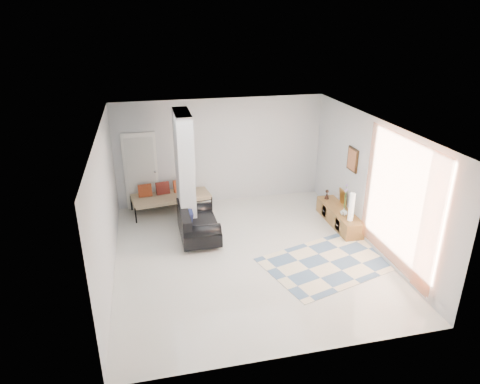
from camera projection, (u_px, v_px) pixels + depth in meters
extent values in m
plane|color=beige|center=(247.00, 255.00, 9.15)|extent=(6.00, 6.00, 0.00)
plane|color=white|center=(248.00, 126.00, 8.07)|extent=(6.00, 6.00, 0.00)
plane|color=silver|center=(221.00, 151.00, 11.31)|extent=(6.00, 0.00, 6.00)
plane|color=silver|center=(299.00, 277.00, 5.91)|extent=(6.00, 0.00, 6.00)
plane|color=silver|center=(106.00, 207.00, 8.05)|extent=(0.00, 6.00, 6.00)
plane|color=silver|center=(372.00, 183.00, 9.17)|extent=(0.00, 6.00, 6.00)
cube|color=#B4B8BC|center=(185.00, 172.00, 9.82)|extent=(0.35, 1.20, 2.80)
cube|color=white|center=(141.00, 171.00, 10.99)|extent=(0.85, 0.06, 2.04)
plane|color=orange|center=(399.00, 203.00, 8.10)|extent=(0.00, 2.55, 2.55)
cube|color=#38220F|center=(353.00, 160.00, 9.88)|extent=(0.04, 0.45, 0.55)
cube|color=brown|center=(339.00, 217.00, 10.39)|extent=(0.45, 1.76, 0.40)
cube|color=#38220F|center=(338.00, 225.00, 10.00)|extent=(0.02, 0.24, 0.28)
cube|color=#38220F|center=(324.00, 211.00, 10.70)|extent=(0.02, 0.24, 0.28)
cube|color=#BD8737|center=(343.00, 197.00, 10.50)|extent=(0.09, 0.32, 0.40)
cube|color=silver|center=(343.00, 214.00, 9.92)|extent=(0.04, 0.10, 0.12)
cylinder|color=silver|center=(188.00, 251.00, 9.20)|extent=(0.05, 0.05, 0.10)
cylinder|color=silver|center=(182.00, 227.00, 10.24)|extent=(0.05, 0.05, 0.10)
cylinder|color=silver|center=(217.00, 247.00, 9.33)|extent=(0.05, 0.05, 0.10)
cylinder|color=silver|center=(209.00, 224.00, 10.37)|extent=(0.05, 0.05, 0.10)
cube|color=black|center=(199.00, 229.00, 9.71)|extent=(0.85, 1.40, 0.30)
cube|color=black|center=(184.00, 217.00, 9.51)|extent=(0.21, 1.40, 0.36)
cylinder|color=black|center=(202.00, 231.00, 9.10)|extent=(0.80, 0.29, 0.28)
cylinder|color=black|center=(195.00, 209.00, 10.14)|extent=(0.80, 0.29, 0.28)
cube|color=black|center=(189.00, 216.00, 9.53)|extent=(0.15, 0.51, 0.31)
cylinder|color=black|center=(136.00, 216.00, 10.46)|extent=(0.04, 0.04, 0.40)
cylinder|color=black|center=(212.00, 204.00, 11.09)|extent=(0.04, 0.04, 0.40)
cylinder|color=black|center=(131.00, 203.00, 11.15)|extent=(0.04, 0.04, 0.40)
cylinder|color=black|center=(203.00, 193.00, 11.79)|extent=(0.04, 0.04, 0.40)
cube|color=#C8BA92|center=(171.00, 197.00, 11.05)|extent=(2.06, 1.09, 0.12)
cube|color=maroon|center=(145.00, 191.00, 10.89)|extent=(0.36, 0.21, 0.33)
cube|color=maroon|center=(163.00, 188.00, 11.04)|extent=(0.36, 0.21, 0.33)
cube|color=maroon|center=(180.00, 186.00, 11.19)|extent=(0.36, 0.21, 0.33)
cube|color=beige|center=(330.00, 262.00, 8.86)|extent=(3.04, 2.44, 0.01)
cylinder|color=white|center=(352.00, 207.00, 9.65)|extent=(0.12, 0.12, 0.66)
imported|color=silver|center=(344.00, 212.00, 9.99)|extent=(0.19, 0.19, 0.18)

